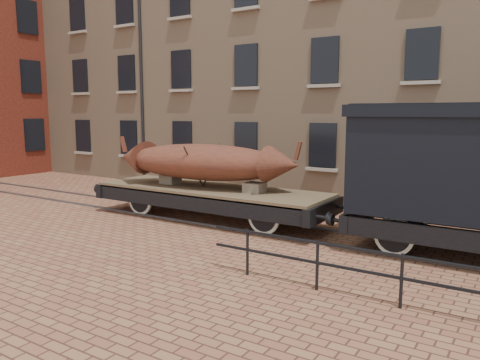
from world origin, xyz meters
The scene contains 5 objects.
ground centered at (0.00, 0.00, 0.00)m, with size 90.00×90.00×0.00m, color brown.
warehouse_cream centered at (3.00, 9.99, 7.00)m, with size 40.00×10.19×14.00m.
rail_track centered at (0.00, 0.00, 0.03)m, with size 30.00×1.52×0.06m.
flatcar_wagon centered at (-0.78, 0.00, 0.84)m, with size 8.89×2.41×1.34m.
iron_boat centered at (-1.05, 0.00, 1.87)m, with size 6.63×2.50×1.59m.
Camera 1 is at (8.06, -12.00, 3.45)m, focal length 35.00 mm.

